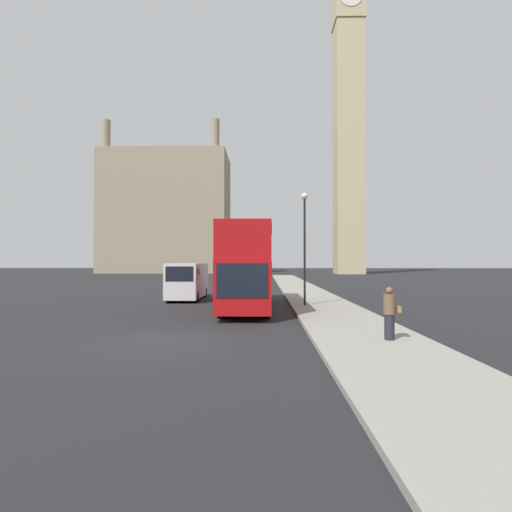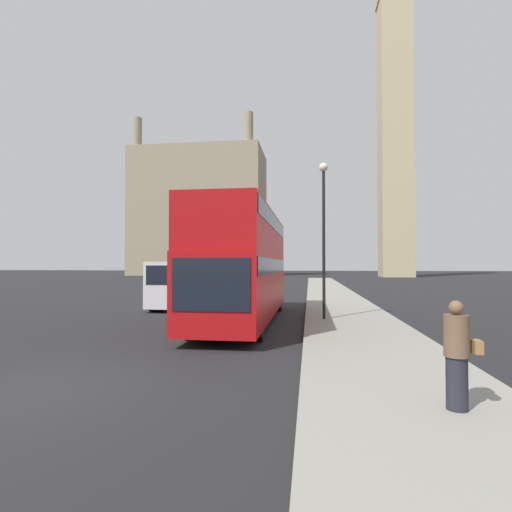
{
  "view_description": "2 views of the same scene",
  "coord_description": "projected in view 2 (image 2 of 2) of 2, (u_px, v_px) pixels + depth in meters",
  "views": [
    {
      "loc": [
        3.46,
        -12.86,
        2.57
      ],
      "look_at": [
        3.01,
        10.43,
        2.91
      ],
      "focal_mm": 28.0,
      "sensor_mm": 36.0,
      "label": 1
    },
    {
      "loc": [
        5.18,
        -6.73,
        2.32
      ],
      "look_at": [
        1.73,
        18.99,
        2.89
      ],
      "focal_mm": 28.0,
      "sensor_mm": 36.0,
      "label": 2
    }
  ],
  "objects": [
    {
      "name": "clock_tower",
      "position": [
        395.0,
        85.0,
        76.84
      ],
      "size": [
        6.26,
        6.43,
        72.11
      ],
      "color": "tan",
      "rests_on": "ground_plane"
    },
    {
      "name": "street_lamp",
      "position": [
        324.0,
        217.0,
        16.08
      ],
      "size": [
        0.36,
        0.36,
        6.3
      ],
      "color": "black",
      "rests_on": "sidewalk_strip"
    },
    {
      "name": "pedestrian",
      "position": [
        457.0,
        355.0,
        5.99
      ],
      "size": [
        0.52,
        0.36,
        1.63
      ],
      "color": "#23232D",
      "rests_on": "sidewalk_strip"
    },
    {
      "name": "ground_plane",
      "position": [
        25.0,
        391.0,
        7.31
      ],
      "size": [
        300.0,
        300.0,
        0.0
      ],
      "primitive_type": "plane",
      "color": "black"
    },
    {
      "name": "sidewalk_strip",
      "position": [
        415.0,
        405.0,
        6.4
      ],
      "size": [
        3.7,
        120.0,
        0.15
      ],
      "color": "gray",
      "rests_on": "ground_plane"
    },
    {
      "name": "red_double_decker_bus",
      "position": [
        245.0,
        261.0,
        16.24
      ],
      "size": [
        2.48,
        11.29,
        4.39
      ],
      "color": "#A80F11",
      "rests_on": "ground_plane"
    },
    {
      "name": "building_block_distant",
      "position": [
        200.0,
        213.0,
        90.72
      ],
      "size": [
        28.57,
        15.87,
        34.02
      ],
      "color": "gray",
      "rests_on": "ground_plane"
    },
    {
      "name": "white_van",
      "position": [
        181.0,
        283.0,
        21.53
      ],
      "size": [
        2.04,
        5.51,
        2.47
      ],
      "color": "silver",
      "rests_on": "ground_plane"
    }
  ]
}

